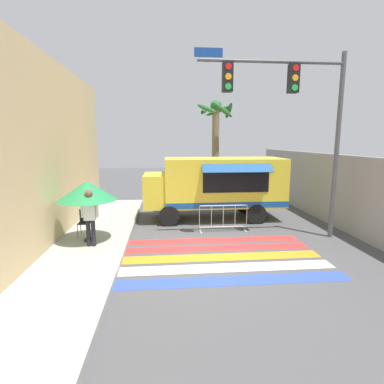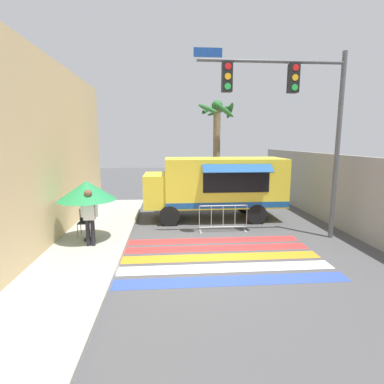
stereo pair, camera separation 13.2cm
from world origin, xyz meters
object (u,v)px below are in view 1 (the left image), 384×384
object	(u,v)px
folding_chair	(85,220)
barricade_front	(223,219)
food_truck	(213,183)
vendor_person	(90,214)
palm_tree	(216,135)
traffic_signal_pole	(294,106)
patio_umbrella	(87,191)

from	to	relation	value
folding_chair	barricade_front	size ratio (longest dim) A/B	0.49
food_truck	folding_chair	bearing A→B (deg)	-152.94
vendor_person	palm_tree	bearing A→B (deg)	54.66
traffic_signal_pole	palm_tree	distance (m)	6.68
traffic_signal_pole	barricade_front	bearing A→B (deg)	154.96
food_truck	vendor_person	world-z (taller)	food_truck
patio_umbrella	barricade_front	world-z (taller)	patio_umbrella
traffic_signal_pole	barricade_front	size ratio (longest dim) A/B	3.42
folding_chair	barricade_front	world-z (taller)	folding_chair
vendor_person	palm_tree	size ratio (longest dim) A/B	0.32
patio_umbrella	vendor_person	distance (m)	0.84
traffic_signal_pole	patio_umbrella	distance (m)	7.30
vendor_person	barricade_front	bearing A→B (deg)	20.43
food_truck	barricade_front	distance (m)	2.23
food_truck	barricade_front	bearing A→B (deg)	-87.55
folding_chair	food_truck	bearing A→B (deg)	37.21
food_truck	barricade_front	size ratio (longest dim) A/B	3.26
patio_umbrella	vendor_person	xyz separation A→B (m)	(0.17, -0.52, -0.64)
folding_chair	patio_umbrella	bearing A→B (deg)	-55.43
traffic_signal_pole	folding_chair	xyz separation A→B (m)	(-7.05, 0.46, -3.84)
patio_umbrella	barricade_front	bearing A→B (deg)	13.61
traffic_signal_pole	folding_chair	world-z (taller)	traffic_signal_pole
food_truck	folding_chair	world-z (taller)	food_truck
vendor_person	palm_tree	xyz separation A→B (m)	(5.10, 7.11, 2.51)
patio_umbrella	folding_chair	xyz separation A→B (m)	(-0.28, 0.61, -1.11)
barricade_front	food_truck	bearing A→B (deg)	92.45
vendor_person	traffic_signal_pole	bearing A→B (deg)	6.02
food_truck	vendor_person	size ratio (longest dim) A/B	3.36
food_truck	traffic_signal_pole	size ratio (longest dim) A/B	0.95
vendor_person	folding_chair	bearing A→B (deg)	112.17
folding_chair	vendor_person	bearing A→B (deg)	-57.99
patio_umbrella	barricade_front	xyz separation A→B (m)	(4.66, 1.13, -1.33)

